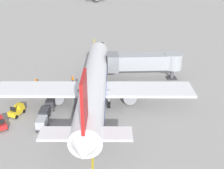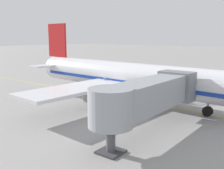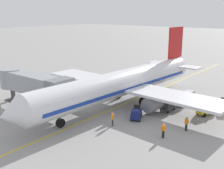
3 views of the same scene
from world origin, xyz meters
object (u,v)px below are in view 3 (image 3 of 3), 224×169
at_px(ground_crew_wing_walker, 113,118).
at_px(ground_crew_marshaller, 163,130).
at_px(baggage_cart_front, 168,104).
at_px(parked_airliner, 123,83).
at_px(baggage_cart_second_in_train, 181,99).
at_px(jet_bridge, 33,84).
at_px(baggage_tug_spare, 136,114).
at_px(baggage_tug_lead, 206,110).
at_px(ground_crew_loader, 186,123).
at_px(baggage_cart_third_in_train, 188,95).

xyz_separation_m(ground_crew_wing_walker, ground_crew_marshaller, (-6.33, -0.83, 0.00)).
relative_size(baggage_cart_front, ground_crew_wing_walker, 1.74).
relative_size(parked_airliner, baggage_cart_second_in_train, 12.70).
height_order(jet_bridge, baggage_cart_second_in_train, jet_bridge).
height_order(baggage_tug_spare, ground_crew_marshaller, ground_crew_marshaller).
bearing_deg(ground_crew_wing_walker, jet_bridge, 7.32).
xyz_separation_m(jet_bridge, ground_crew_wing_walker, (-13.03, -1.67, -2.50)).
bearing_deg(baggage_tug_lead, ground_crew_loader, 91.53).
distance_m(parked_airliner, ground_crew_loader, 12.02).
xyz_separation_m(baggage_cart_third_in_train, ground_crew_marshaller, (-3.25, 13.66, 0.00)).
distance_m(ground_crew_wing_walker, ground_crew_marshaller, 6.39).
bearing_deg(baggage_tug_lead, baggage_cart_second_in_train, -18.40).
relative_size(jet_bridge, baggage_cart_front, 4.67).
distance_m(parked_airliner, baggage_cart_second_in_train, 8.71).
relative_size(baggage_tug_lead, baggage_cart_third_in_train, 0.94).
distance_m(baggage_cart_second_in_train, ground_crew_loader, 8.96).
bearing_deg(parked_airliner, ground_crew_loader, 164.53).
bearing_deg(baggage_cart_third_in_train, jet_bridge, 45.09).
relative_size(parked_airliner, baggage_tug_spare, 13.46).
xyz_separation_m(baggage_cart_front, ground_crew_loader, (-4.83, 4.76, 0.00)).
distance_m(baggage_tug_spare, baggage_cart_second_in_train, 8.61).
distance_m(baggage_tug_lead, baggage_tug_spare, 9.40).
bearing_deg(ground_crew_loader, baggage_tug_spare, 4.60).
xyz_separation_m(baggage_cart_second_in_train, ground_crew_wing_walker, (3.12, 11.93, 0.00)).
height_order(baggage_tug_lead, ground_crew_loader, ground_crew_loader).
bearing_deg(ground_crew_loader, baggage_cart_second_in_train, -60.75).
bearing_deg(baggage_tug_spare, baggage_cart_third_in_train, -100.87).
height_order(ground_crew_loader, ground_crew_marshaller, same).
bearing_deg(jet_bridge, baggage_cart_third_in_train, -134.91).
distance_m(jet_bridge, baggage_cart_second_in_train, 21.27).
distance_m(baggage_tug_spare, ground_crew_loader, 6.53).
height_order(parked_airliner, ground_crew_marshaller, parked_airliner).
relative_size(baggage_tug_lead, baggage_tug_spare, 1.00).
bearing_deg(ground_crew_marshaller, baggage_tug_spare, -27.40).
xyz_separation_m(baggage_tug_spare, baggage_cart_second_in_train, (-2.13, -8.34, 0.24)).
height_order(baggage_cart_third_in_train, ground_crew_wing_walker, ground_crew_wing_walker).
relative_size(baggage_tug_spare, baggage_cart_second_in_train, 0.94).
bearing_deg(baggage_tug_lead, ground_crew_marshaller, 84.13).
relative_size(baggage_tug_spare, baggage_cart_third_in_train, 0.94).
height_order(baggage_cart_front, baggage_cart_second_in_train, same).
bearing_deg(jet_bridge, ground_crew_wing_walker, -172.68).
relative_size(baggage_cart_third_in_train, ground_crew_wing_walker, 1.74).
bearing_deg(ground_crew_wing_walker, parked_airliner, -61.89).
xyz_separation_m(baggage_tug_spare, baggage_cart_third_in_train, (-2.09, -10.90, 0.24)).
bearing_deg(baggage_cart_second_in_train, ground_crew_loader, 119.25).
distance_m(parked_airliner, baggage_tug_spare, 6.59).
xyz_separation_m(jet_bridge, baggage_tug_spare, (-14.02, -5.27, -2.74)).
xyz_separation_m(ground_crew_loader, ground_crew_marshaller, (1.17, 3.29, 0.00)).
xyz_separation_m(jet_bridge, baggage_cart_third_in_train, (-16.11, -16.16, -2.51)).
bearing_deg(baggage_cart_third_in_train, baggage_cart_second_in_train, 90.90).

